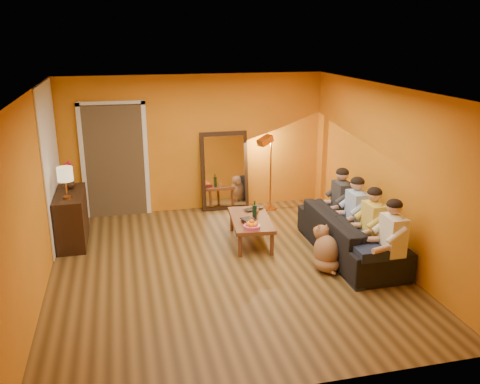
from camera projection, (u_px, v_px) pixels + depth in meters
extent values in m
cube|color=brown|center=(225.00, 268.00, 7.51)|extent=(5.00, 5.50, 0.00)
cube|color=white|center=(223.00, 90.00, 6.73)|extent=(5.00, 5.50, 0.00)
cube|color=orange|center=(195.00, 144.00, 9.67)|extent=(5.00, 0.00, 2.60)
cube|color=orange|center=(35.00, 197.00, 6.56)|extent=(0.00, 5.50, 2.60)
cube|color=orange|center=(386.00, 173.00, 7.67)|extent=(0.00, 5.50, 2.60)
cube|color=white|center=(51.00, 164.00, 8.19)|extent=(0.02, 1.90, 2.58)
cube|color=#3F2D19|center=(115.00, 160.00, 9.49)|extent=(1.06, 0.30, 2.10)
cube|color=white|center=(83.00, 163.00, 9.25)|extent=(0.08, 0.06, 2.20)
cube|color=white|center=(146.00, 160.00, 9.50)|extent=(0.08, 0.06, 2.20)
cube|color=white|center=(110.00, 103.00, 9.05)|extent=(1.22, 0.06, 0.08)
cube|color=black|center=(225.00, 171.00, 9.84)|extent=(0.92, 0.27, 1.51)
cube|color=white|center=(225.00, 171.00, 9.80)|extent=(0.78, 0.21, 1.35)
cube|color=black|center=(72.00, 218.00, 8.32)|extent=(0.44, 1.18, 0.85)
imported|color=black|center=(350.00, 234.00, 7.88)|extent=(2.31, 0.90, 0.67)
cylinder|color=black|center=(255.00, 210.00, 8.23)|extent=(0.07, 0.07, 0.31)
imported|color=#B27F3F|center=(256.00, 213.00, 8.43)|extent=(0.13, 0.13, 0.09)
imported|color=black|center=(256.00, 210.00, 8.67)|extent=(0.43, 0.37, 0.03)
imported|color=black|center=(243.00, 223.00, 8.08)|extent=(0.18, 0.23, 0.02)
imported|color=#AF142D|center=(243.00, 221.00, 8.09)|extent=(0.20, 0.27, 0.02)
imported|color=black|center=(243.00, 221.00, 8.06)|extent=(0.24, 0.28, 0.02)
imported|color=black|center=(70.00, 183.00, 8.40)|extent=(0.17, 0.17, 0.18)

